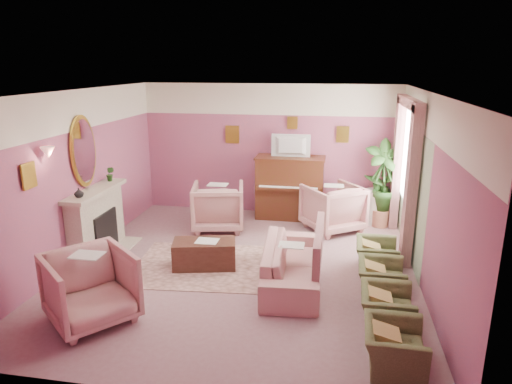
% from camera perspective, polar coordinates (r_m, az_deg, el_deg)
% --- Properties ---
extents(floor, '(5.50, 6.00, 0.01)m').
position_cam_1_polar(floor, '(7.50, -1.85, -9.50)').
color(floor, gray).
rests_on(floor, ground).
extents(ceiling, '(5.50, 6.00, 0.01)m').
position_cam_1_polar(ceiling, '(6.79, -2.06, 12.39)').
color(ceiling, white).
rests_on(ceiling, wall_back).
extents(wall_back, '(5.50, 0.02, 2.80)m').
position_cam_1_polar(wall_back, '(9.90, 1.63, 5.29)').
color(wall_back, '#804B71').
rests_on(wall_back, floor).
extents(wall_front, '(5.50, 0.02, 2.80)m').
position_cam_1_polar(wall_front, '(4.29, -10.31, -9.29)').
color(wall_front, '#804B71').
rests_on(wall_front, floor).
extents(wall_left, '(0.02, 6.00, 2.80)m').
position_cam_1_polar(wall_left, '(8.03, -21.53, 1.71)').
color(wall_left, '#804B71').
rests_on(wall_left, floor).
extents(wall_right, '(0.02, 6.00, 2.80)m').
position_cam_1_polar(wall_right, '(7.00, 20.65, -0.16)').
color(wall_right, '#804B71').
rests_on(wall_right, floor).
extents(picture_rail_band, '(5.50, 0.01, 0.65)m').
position_cam_1_polar(picture_rail_band, '(9.75, 1.68, 11.50)').
color(picture_rail_band, white).
rests_on(picture_rail_band, wall_back).
extents(stripe_panel, '(0.01, 3.00, 2.15)m').
position_cam_1_polar(stripe_panel, '(8.32, 18.79, 0.11)').
color(stripe_panel, '#A1B693').
rests_on(stripe_panel, wall_right).
extents(fireplace_surround, '(0.30, 1.40, 1.10)m').
position_cam_1_polar(fireplace_surround, '(8.35, -19.30, -3.66)').
color(fireplace_surround, '#BAB297').
rests_on(fireplace_surround, floor).
extents(fireplace_inset, '(0.18, 0.72, 0.68)m').
position_cam_1_polar(fireplace_inset, '(8.35, -18.61, -4.68)').
color(fireplace_inset, black).
rests_on(fireplace_inset, floor).
extents(fire_ember, '(0.06, 0.54, 0.10)m').
position_cam_1_polar(fire_ember, '(8.39, -18.26, -5.86)').
color(fire_ember, '#E2400B').
rests_on(fire_ember, floor).
extents(mantel_shelf, '(0.40, 1.55, 0.07)m').
position_cam_1_polar(mantel_shelf, '(8.17, -19.48, 0.10)').
color(mantel_shelf, '#BAB297').
rests_on(mantel_shelf, fireplace_surround).
extents(hearth, '(0.55, 1.50, 0.02)m').
position_cam_1_polar(hearth, '(8.44, -17.78, -7.21)').
color(hearth, '#BAB297').
rests_on(hearth, floor).
extents(mirror_frame, '(0.04, 0.72, 1.20)m').
position_cam_1_polar(mirror_frame, '(8.10, -20.78, 4.79)').
color(mirror_frame, '#AD912A').
rests_on(mirror_frame, wall_left).
extents(mirror_glass, '(0.01, 0.60, 1.06)m').
position_cam_1_polar(mirror_glass, '(8.08, -20.63, 4.79)').
color(mirror_glass, white).
rests_on(mirror_glass, wall_left).
extents(sconce_shade, '(0.20, 0.20, 0.16)m').
position_cam_1_polar(sconce_shade, '(7.15, -24.58, 4.52)').
color(sconce_shade, tan).
rests_on(sconce_shade, wall_left).
extents(piano, '(1.40, 0.60, 1.30)m').
position_cam_1_polar(piano, '(9.70, 4.25, 0.49)').
color(piano, '#4B2514').
rests_on(piano, floor).
extents(piano_keyshelf, '(1.30, 0.12, 0.06)m').
position_cam_1_polar(piano_keyshelf, '(9.35, 4.04, 0.34)').
color(piano_keyshelf, '#4B2514').
rests_on(piano_keyshelf, piano).
extents(piano_keys, '(1.20, 0.08, 0.02)m').
position_cam_1_polar(piano_keys, '(9.33, 4.04, 0.58)').
color(piano_keys, white).
rests_on(piano_keys, piano).
extents(piano_top, '(1.45, 0.65, 0.04)m').
position_cam_1_polar(piano_top, '(9.55, 4.33, 4.31)').
color(piano_top, '#4B2514').
rests_on(piano_top, piano).
extents(television, '(0.80, 0.12, 0.48)m').
position_cam_1_polar(television, '(9.45, 4.33, 5.97)').
color(television, black).
rests_on(television, piano).
extents(print_back_left, '(0.30, 0.03, 0.38)m').
position_cam_1_polar(print_back_left, '(9.96, -2.98, 7.20)').
color(print_back_left, '#AD912A').
rests_on(print_back_left, wall_back).
extents(print_back_right, '(0.26, 0.03, 0.34)m').
position_cam_1_polar(print_back_right, '(9.70, 10.78, 7.08)').
color(print_back_right, '#AD912A').
rests_on(print_back_right, wall_back).
extents(print_back_mid, '(0.22, 0.03, 0.26)m').
position_cam_1_polar(print_back_mid, '(9.71, 4.58, 8.62)').
color(print_back_mid, '#AD912A').
rests_on(print_back_mid, wall_back).
extents(print_left_wall, '(0.03, 0.28, 0.36)m').
position_cam_1_polar(print_left_wall, '(6.98, -26.53, 1.84)').
color(print_left_wall, '#AD912A').
rests_on(print_left_wall, wall_left).
extents(window_blind, '(0.03, 1.40, 1.80)m').
position_cam_1_polar(window_blind, '(8.42, 18.69, 4.68)').
color(window_blind, silver).
rests_on(window_blind, wall_right).
extents(curtain_left, '(0.16, 0.34, 2.60)m').
position_cam_1_polar(curtain_left, '(7.61, 18.80, 0.45)').
color(curtain_left, '#A1686C').
rests_on(curtain_left, floor).
extents(curtain_right, '(0.16, 0.34, 2.60)m').
position_cam_1_polar(curtain_right, '(9.38, 17.21, 3.37)').
color(curtain_right, '#A1686C').
rests_on(curtain_right, floor).
extents(pelmet, '(0.16, 2.20, 0.16)m').
position_cam_1_polar(pelmet, '(8.30, 18.66, 10.54)').
color(pelmet, '#A1686C').
rests_on(pelmet, wall_right).
extents(mantel_plant, '(0.16, 0.16, 0.28)m').
position_cam_1_polar(mantel_plant, '(8.59, -17.76, 2.17)').
color(mantel_plant, '#254E1C').
rests_on(mantel_plant, mantel_shelf).
extents(mantel_vase, '(0.16, 0.16, 0.16)m').
position_cam_1_polar(mantel_vase, '(7.72, -21.27, -0.10)').
color(mantel_vase, white).
rests_on(mantel_vase, mantel_shelf).
extents(area_rug, '(2.64, 2.01, 0.01)m').
position_cam_1_polar(area_rug, '(7.60, -5.47, -9.14)').
color(area_rug, '#A57B72').
rests_on(area_rug, floor).
extents(coffee_table, '(1.09, 0.71, 0.45)m').
position_cam_1_polar(coffee_table, '(7.50, -6.45, -7.71)').
color(coffee_table, '#42241A').
rests_on(coffee_table, floor).
extents(table_paper, '(0.35, 0.28, 0.01)m').
position_cam_1_polar(table_paper, '(7.40, -6.13, -6.11)').
color(table_paper, silver).
rests_on(table_paper, coffee_table).
extents(sofa, '(0.69, 2.07, 0.84)m').
position_cam_1_polar(sofa, '(6.92, 4.42, -7.97)').
color(sofa, tan).
rests_on(sofa, floor).
extents(sofa_throw, '(0.10, 1.57, 0.58)m').
position_cam_1_polar(sofa_throw, '(6.83, 7.82, -6.76)').
color(sofa_throw, '#A1686C').
rests_on(sofa_throw, sofa).
extents(floral_armchair_left, '(0.98, 0.98, 1.03)m').
position_cam_1_polar(floral_armchair_left, '(9.07, -4.76, -1.51)').
color(floral_armchair_left, tan).
rests_on(floral_armchair_left, floor).
extents(floral_armchair_right, '(0.98, 0.98, 1.03)m').
position_cam_1_polar(floral_armchair_right, '(9.10, 9.59, -1.64)').
color(floral_armchair_right, tan).
rests_on(floral_armchair_right, floor).
extents(floral_armchair_front, '(0.98, 0.98, 1.03)m').
position_cam_1_polar(floral_armchair_front, '(6.23, -20.01, -10.79)').
color(floral_armchair_front, tan).
rests_on(floral_armchair_front, floor).
extents(olive_chair_a, '(0.53, 0.75, 0.65)m').
position_cam_1_polar(olive_chair_a, '(5.37, 16.91, -17.34)').
color(olive_chair_a, '#545E35').
rests_on(olive_chair_a, floor).
extents(olive_chair_b, '(0.53, 0.75, 0.65)m').
position_cam_1_polar(olive_chair_b, '(6.07, 16.04, -13.15)').
color(olive_chair_b, '#545E35').
rests_on(olive_chair_b, floor).
extents(olive_chair_c, '(0.53, 0.75, 0.65)m').
position_cam_1_polar(olive_chair_c, '(6.80, 15.37, -9.84)').
color(olive_chair_c, '#545E35').
rests_on(olive_chair_c, floor).
extents(olive_chair_d, '(0.53, 0.75, 0.65)m').
position_cam_1_polar(olive_chair_d, '(7.55, 14.84, -7.18)').
color(olive_chair_d, '#545E35').
rests_on(olive_chair_d, floor).
extents(side_table, '(0.52, 0.52, 0.70)m').
position_cam_1_polar(side_table, '(9.74, 14.84, -1.78)').
color(side_table, silver).
rests_on(side_table, floor).
extents(side_plant_big, '(0.30, 0.30, 0.34)m').
position_cam_1_polar(side_plant_big, '(9.60, 15.05, 1.18)').
color(side_plant_big, '#254E1C').
rests_on(side_plant_big, side_table).
extents(side_plant_small, '(0.16, 0.16, 0.28)m').
position_cam_1_polar(side_plant_small, '(9.53, 15.80, 0.82)').
color(side_plant_small, '#254E1C').
rests_on(side_plant_small, side_table).
extents(palm_pot, '(0.34, 0.34, 0.34)m').
position_cam_1_polar(palm_pot, '(9.63, 15.24, -3.15)').
color(palm_pot, '#A56852').
rests_on(palm_pot, floor).
extents(palm_plant, '(0.76, 0.76, 1.44)m').
position_cam_1_polar(palm_plant, '(9.39, 15.63, 2.00)').
color(palm_plant, '#254E1C').
rests_on(palm_plant, palm_pot).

